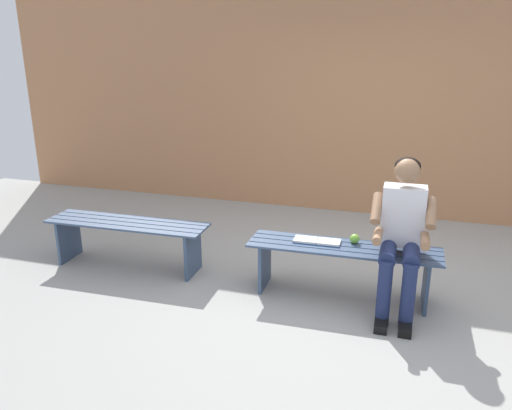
% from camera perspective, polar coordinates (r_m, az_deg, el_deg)
% --- Properties ---
extents(ground_plane, '(10.00, 7.00, 0.04)m').
position_cam_1_polar(ground_plane, '(3.94, -8.41, -15.01)').
color(ground_plane, '#9E9E99').
extents(brick_wall, '(9.50, 0.24, 3.00)m').
position_cam_1_polar(brick_wall, '(6.60, 9.18, 12.28)').
color(brick_wall, '#B27A51').
rests_on(brick_wall, ground).
extents(bench_near, '(1.65, 0.45, 0.47)m').
position_cam_1_polar(bench_near, '(4.35, 10.04, -6.18)').
color(bench_near, '#384C6B').
rests_on(bench_near, ground).
extents(bench_far, '(1.63, 0.44, 0.47)m').
position_cam_1_polar(bench_far, '(5.03, -14.69, -3.18)').
color(bench_far, '#384C6B').
rests_on(bench_far, ground).
extents(person_seated, '(0.50, 0.69, 1.28)m').
position_cam_1_polar(person_seated, '(4.10, 16.57, -2.85)').
color(person_seated, silver).
rests_on(person_seated, ground).
extents(apple, '(0.08, 0.08, 0.08)m').
position_cam_1_polar(apple, '(4.37, 11.39, -3.87)').
color(apple, '#72B738').
rests_on(apple, bench_near).
extents(book_open, '(0.42, 0.17, 0.02)m').
position_cam_1_polar(book_open, '(4.36, 7.11, -4.19)').
color(book_open, white).
rests_on(book_open, bench_near).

